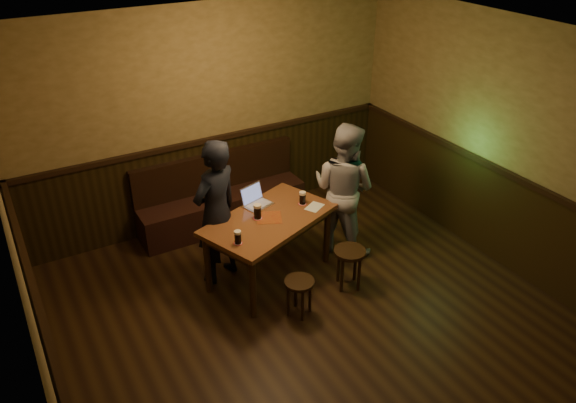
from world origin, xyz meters
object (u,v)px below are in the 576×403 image
Objects in this scene: pint_left at (238,237)px; pint_right at (303,198)px; pint_mid at (258,211)px; bench at (222,203)px; stool_right at (349,257)px; pub_table at (269,226)px; stool_left at (299,287)px; laptop at (255,200)px; person_grey at (344,189)px; person_suit at (216,212)px.

pint_right is (0.98, 0.36, 0.00)m from pint_left.
pint_mid is 0.59m from pint_right.
pint_left is at bearing -107.45° from bench.
pint_right reaches higher than stool_right.
stool_left is at bearing -114.59° from pub_table.
laptop is at bearing 68.37° from pub_table.
laptop is at bearing 50.96° from person_grey.
person_suit is (-0.49, -1.05, 0.53)m from bench.
person_suit reaches higher than pub_table.
person_suit is (-0.45, 1.01, 0.51)m from stool_left.
pint_mid is (-0.06, 0.78, 0.52)m from stool_left.
pint_mid is at bearing 126.47° from person_suit.
person_suit is at bearing 57.37° from person_grey.
person_suit is at bearing 129.53° from pub_table.
pub_table is 1.01× the size of person_grey.
pint_left is at bearing -159.62° from pint_right.
person_suit is at bearing 142.73° from stool_right.
person_grey reaches higher than pint_right.
bench is 1.34× the size of person_grey.
stool_right is 0.85m from pint_right.
stool_right is 1.13m from pint_mid.
bench is at bearing 14.68° from person_grey.
pint_right is at bearing -11.40° from pub_table.
bench is 1.12m from laptop.
pub_table is at bearing -90.00° from bench.
pint_left is 0.57m from person_suit.
bench is 1.33× the size of pub_table.
person_suit is 1.55m from person_grey.
stool_left is 0.82m from pint_left.
pint_right is (0.52, 0.81, 0.52)m from stool_left.
laptop is (0.01, -0.99, 0.52)m from bench.
person_suit is (0.01, 0.57, -0.01)m from pint_left.
pint_right is at bearing 105.92° from stool_right.
pint_mid reaches higher than pint_left.
pub_table is at bearing -170.64° from pint_right.
stool_left is (-0.05, -2.06, 0.03)m from bench.
bench reaches higher than pub_table.
laptop is 0.50m from person_suit.
stool_left is at bearing -122.86° from pint_right.
pint_mid reaches higher than pub_table.
bench is at bearing 110.77° from pint_right.
stool_left is at bearing 91.32° from person_suit.
pub_table is 3.90× the size of stool_left.
person_grey is at bearing -16.55° from pub_table.
pint_mid is at bearing 94.55° from stool_left.
pint_left is 0.52m from pint_mid.
stool_right is 1.30m from pint_left.
person_grey is at bearing 36.64° from stool_left.
laptop is (0.05, 1.07, 0.49)m from stool_left.
laptop reaches higher than pint_left.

